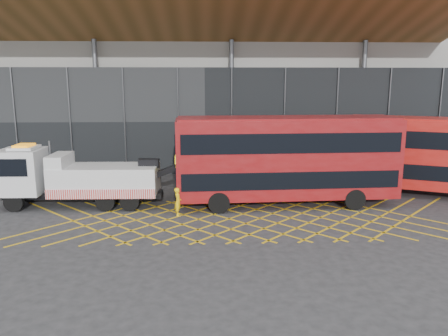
{
  "coord_description": "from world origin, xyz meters",
  "views": [
    {
      "loc": [
        1.97,
        -21.66,
        7.08
      ],
      "look_at": [
        3.0,
        1.5,
        2.4
      ],
      "focal_mm": 35.0,
      "sensor_mm": 36.0,
      "label": 1
    }
  ],
  "objects_px": {
    "bus_towed": "(286,157)",
    "bus_second": "(448,154)",
    "worker": "(178,202)",
    "recovery_truck": "(74,177)"
  },
  "relations": [
    {
      "from": "bus_towed",
      "to": "bus_second",
      "type": "height_order",
      "value": "bus_towed"
    },
    {
      "from": "bus_second",
      "to": "worker",
      "type": "distance_m",
      "value": 16.63
    },
    {
      "from": "bus_towed",
      "to": "bus_second",
      "type": "xyz_separation_m",
      "value": [
        10.16,
        1.35,
        -0.13
      ]
    },
    {
      "from": "recovery_truck",
      "to": "bus_second",
      "type": "distance_m",
      "value": 22.23
    },
    {
      "from": "recovery_truck",
      "to": "worker",
      "type": "bearing_deg",
      "value": -17.64
    },
    {
      "from": "bus_towed",
      "to": "bus_second",
      "type": "distance_m",
      "value": 10.25
    },
    {
      "from": "bus_towed",
      "to": "worker",
      "type": "height_order",
      "value": "bus_towed"
    },
    {
      "from": "recovery_truck",
      "to": "bus_towed",
      "type": "xyz_separation_m",
      "value": [
        12.01,
        -0.26,
        1.14
      ]
    },
    {
      "from": "bus_towed",
      "to": "worker",
      "type": "bearing_deg",
      "value": -166.11
    },
    {
      "from": "bus_towed",
      "to": "bus_second",
      "type": "relative_size",
      "value": 1.06
    }
  ]
}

